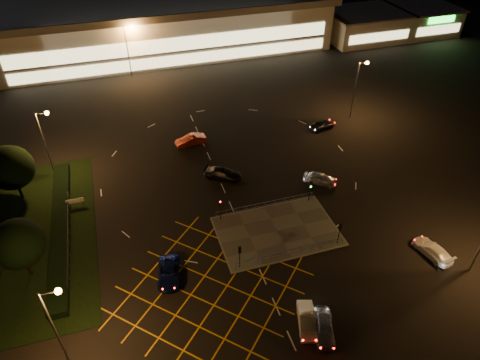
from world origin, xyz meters
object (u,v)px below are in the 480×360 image
object	(u,v)px
car_circ_red	(191,140)
car_approach_white	(433,250)
signal_sw	(240,253)
car_east_grey	(322,125)
signal_ne	(310,187)
signal_nw	(220,206)
car_queue_white	(307,320)
signal_se	(340,229)
car_right_silver	(320,179)
car_near_silver	(324,327)
car_far_dkgrey	(223,174)
car_left_blue	(169,273)

from	to	relation	value
car_circ_red	car_approach_white	world-z (taller)	car_circ_red
signal_sw	car_circ_red	size ratio (longest dim) A/B	0.66
car_circ_red	signal_sw	bearing A→B (deg)	-6.78
signal_sw	car_east_grey	bearing A→B (deg)	-132.09
car_circ_red	car_east_grey	world-z (taller)	car_circ_red
signal_ne	signal_nw	bearing A→B (deg)	180.00
car_queue_white	car_east_grey	xyz separation A→B (m)	(17.90, 33.12, -0.11)
signal_se	car_right_silver	size ratio (longest dim) A/B	0.69
car_near_silver	car_queue_white	world-z (taller)	car_near_silver
signal_nw	car_near_silver	size ratio (longest dim) A/B	0.70
signal_nw	car_near_silver	world-z (taller)	signal_nw
car_far_dkgrey	car_right_silver	distance (m)	13.45
car_right_silver	car_far_dkgrey	bearing A→B (deg)	102.49
car_queue_white	car_circ_red	distance (m)	35.01
car_left_blue	car_right_silver	bearing A→B (deg)	34.72
car_queue_white	car_right_silver	xyz separation A→B (m)	(11.07, 19.90, 0.06)
car_approach_white	car_circ_red	bearing A→B (deg)	-65.90
car_far_dkgrey	car_circ_red	size ratio (longest dim) A/B	1.10
car_near_silver	car_circ_red	xyz separation A→B (m)	(-5.16, 36.02, 0.02)
car_far_dkgrey	car_approach_white	size ratio (longest dim) A/B	1.07
car_near_silver	car_right_silver	size ratio (longest dim) A/B	0.99
signal_sw	signal_ne	xyz separation A→B (m)	(12.00, 7.99, 0.00)
signal_sw	signal_nw	distance (m)	7.99
car_queue_white	signal_nw	bearing A→B (deg)	120.74
car_right_silver	car_approach_white	distance (m)	17.05
signal_sw	car_queue_white	world-z (taller)	signal_sw
car_east_grey	signal_se	bearing A→B (deg)	142.21
car_right_silver	car_approach_white	xyz separation A→B (m)	(6.41, -15.80, -0.06)
car_near_silver	car_left_blue	xyz separation A→B (m)	(-12.98, 11.04, -0.08)
signal_nw	signal_ne	xyz separation A→B (m)	(12.00, 0.00, 0.00)
signal_ne	car_right_silver	xyz separation A→B (m)	(3.09, 3.08, -1.58)
car_near_silver	car_east_grey	size ratio (longest dim) A/B	1.03
signal_se	car_approach_white	distance (m)	10.74
car_right_silver	car_approach_white	bearing A→B (deg)	-123.28
car_near_silver	signal_sw	bearing A→B (deg)	136.44
signal_se	car_queue_white	xyz separation A→B (m)	(-7.97, -8.84, -1.64)
car_circ_red	car_queue_white	bearing A→B (deg)	-0.10
car_circ_red	car_east_grey	bearing A→B (deg)	79.10
signal_sw	car_approach_white	distance (m)	22.08
car_queue_white	car_circ_red	world-z (taller)	car_circ_red
car_right_silver	car_approach_white	world-z (taller)	car_right_silver
signal_ne	car_near_silver	distance (m)	19.33
car_near_silver	car_far_dkgrey	xyz separation A→B (m)	(-2.65, 26.20, -0.00)
car_east_grey	car_approach_white	xyz separation A→B (m)	(-0.43, -29.02, 0.11)
car_circ_red	car_east_grey	xyz separation A→B (m)	(21.80, -1.68, -0.18)
car_right_silver	car_east_grey	xyz separation A→B (m)	(6.84, 13.21, -0.17)
car_near_silver	signal_se	bearing A→B (deg)	75.03
car_left_blue	car_far_dkgrey	size ratio (longest dim) A/B	0.94
car_near_silver	car_east_grey	distance (m)	38.16
signal_sw	car_left_blue	distance (m)	7.93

